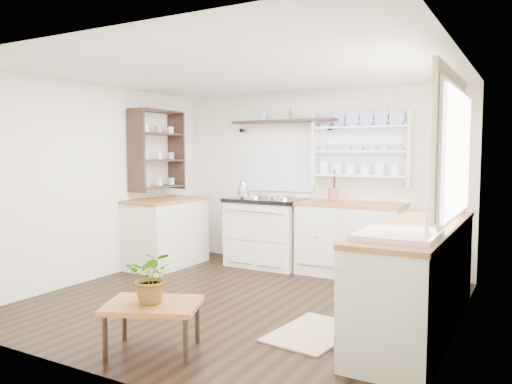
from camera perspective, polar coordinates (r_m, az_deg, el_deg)
floor at (r=5.17m, az=-1.67°, el=-12.44°), size 4.00×3.80×0.01m
wall_back at (r=6.65m, az=6.78°, el=1.44°), size 4.00×0.02×2.30m
wall_right at (r=4.28m, az=21.90°, el=-0.61°), size 0.02×3.80×2.30m
wall_left at (r=6.22m, az=-17.68°, el=1.04°), size 0.02×3.80×2.30m
ceiling at (r=5.00m, az=-1.73°, el=13.65°), size 4.00×3.80×0.01m
window at (r=4.42m, az=21.66°, el=4.93°), size 0.08×1.55×1.22m
aga_cooker at (r=6.66m, az=1.18°, el=-4.50°), size 1.01×0.70×0.93m
back_cabinets at (r=6.24m, az=10.77°, el=-5.20°), size 1.27×0.63×0.90m
right_cabinets at (r=4.54m, az=17.99°, el=-9.06°), size 0.62×2.43×0.90m
belfast_sink at (r=3.75m, az=15.84°, el=-6.56°), size 0.55×0.60×0.45m
left_cabinets at (r=6.74m, az=-10.17°, el=-4.45°), size 0.62×1.13×0.90m
plate_rack at (r=6.38m, az=12.10°, el=4.88°), size 1.20×0.22×0.90m
high_shelf at (r=6.70m, az=3.25°, el=7.98°), size 1.50×0.29×0.16m
left_shelving at (r=6.75m, az=-11.22°, el=4.83°), size 0.28×0.80×1.05m
kettle at (r=6.63m, az=-1.43°, el=0.45°), size 0.17×0.17×0.21m
utensil_crock at (r=6.33m, az=8.82°, el=-0.20°), size 0.13×0.13×0.16m
center_table at (r=3.95m, az=-11.71°, el=-12.91°), size 0.84×0.74×0.38m
potted_plant at (r=3.88m, az=-11.77°, el=-9.43°), size 0.47×0.45×0.40m
floor_rug at (r=4.35m, az=6.50°, el=-15.68°), size 0.64×0.91×0.02m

